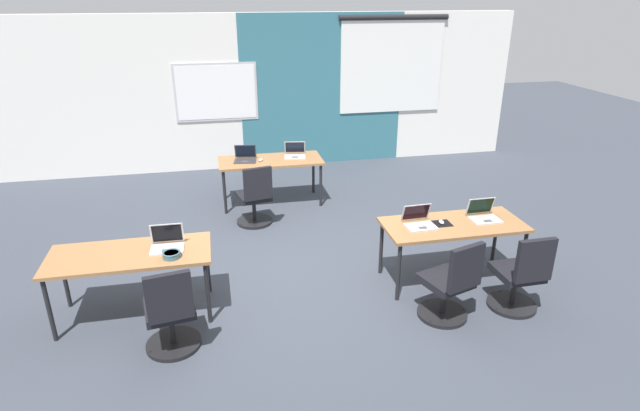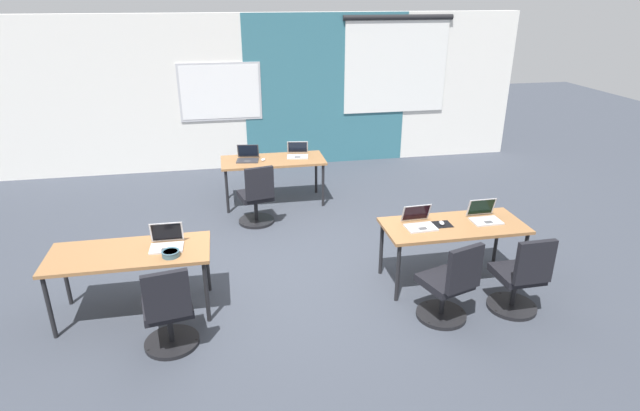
{
  "view_description": "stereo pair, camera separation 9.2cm",
  "coord_description": "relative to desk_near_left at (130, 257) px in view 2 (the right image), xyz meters",
  "views": [
    {
      "loc": [
        -0.81,
        -5.47,
        3.15
      ],
      "look_at": [
        0.3,
        -0.16,
        0.88
      ],
      "focal_mm": 28.92,
      "sensor_mm": 36.0,
      "label": 1
    },
    {
      "loc": [
        -0.72,
        -5.49,
        3.15
      ],
      "look_at": [
        0.3,
        -0.16,
        0.88
      ],
      "focal_mm": 28.92,
      "sensor_mm": 36.0,
      "label": 2
    }
  ],
  "objects": [
    {
      "name": "ground_plane",
      "position": [
        1.75,
        0.6,
        -0.66
      ],
      "size": [
        24.0,
        24.0,
        0.0
      ],
      "color": "#383D47"
    },
    {
      "name": "back_wall_assembly",
      "position": [
        1.8,
        4.8,
        0.75
      ],
      "size": [
        10.0,
        0.27,
        2.8
      ],
      "color": "silver",
      "rests_on": "ground"
    },
    {
      "name": "desk_near_left",
      "position": [
        0.0,
        0.0,
        0.0
      ],
      "size": [
        1.6,
        0.7,
        0.72
      ],
      "color": "olive",
      "rests_on": "ground"
    },
    {
      "name": "desk_near_right",
      "position": [
        3.5,
        0.0,
        0.0
      ],
      "size": [
        1.6,
        0.7,
        0.72
      ],
      "color": "olive",
      "rests_on": "ground"
    },
    {
      "name": "desk_far_center",
      "position": [
        1.75,
        2.8,
        0.0
      ],
      "size": [
        1.6,
        0.7,
        0.72
      ],
      "color": "olive",
      "rests_on": "ground"
    },
    {
      "name": "laptop_near_right_end",
      "position": [
        3.89,
        0.05,
        0.11
      ],
      "size": [
        0.33,
        0.3,
        0.23
      ],
      "rotation": [
        0.0,
        0.0,
        0.01
      ],
      "color": "#B7B7BC",
      "rests_on": "desk_near_right"
    },
    {
      "name": "chair_near_right_end",
      "position": [
        3.93,
        -0.74,
        -0.28
      ],
      "size": [
        0.52,
        0.54,
        0.92
      ],
      "rotation": [
        0.0,
        0.0,
        3.16
      ],
      "color": "black",
      "rests_on": "ground"
    },
    {
      "name": "laptop_far_right",
      "position": [
        2.15,
        2.89,
        0.11
      ],
      "size": [
        0.38,
        0.37,
        0.22
      ],
      "rotation": [
        0.0,
        0.0,
        -0.16
      ],
      "color": "#B7B7BC",
      "rests_on": "desk_far_center"
    },
    {
      "name": "laptop_near_right_inner",
      "position": [
        3.09,
        0.03,
        0.11
      ],
      "size": [
        0.34,
        0.32,
        0.23
      ],
      "rotation": [
        0.0,
        0.0,
        0.05
      ],
      "color": "#B7B7BC",
      "rests_on": "desk_near_right"
    },
    {
      "name": "mousepad_near_right_inner",
      "position": [
        3.36,
        0.02,
        0.06
      ],
      "size": [
        0.22,
        0.19,
        0.0
      ],
      "color": "black",
      "rests_on": "desk_near_right"
    },
    {
      "name": "mouse_near_right_inner",
      "position": [
        3.36,
        0.02,
        0.08
      ],
      "size": [
        0.07,
        0.11,
        0.03
      ],
      "color": "#B2B2B7",
      "rests_on": "mousepad_near_right_inner"
    },
    {
      "name": "chair_near_right_inner",
      "position": [
        3.15,
        -0.75,
        -0.28
      ],
      "size": [
        0.55,
        0.6,
        0.92
      ],
      "rotation": [
        0.0,
        0.0,
        3.45
      ],
      "color": "black",
      "rests_on": "ground"
    },
    {
      "name": "laptop_far_left",
      "position": [
        1.36,
        2.83,
        0.11
      ],
      "size": [
        0.37,
        0.34,
        0.23
      ],
      "rotation": [
        0.0,
        0.0,
        -0.16
      ],
      "color": "#333338",
      "rests_on": "desk_far_center"
    },
    {
      "name": "mouse_far_left",
      "position": [
        1.6,
        2.76,
        0.08
      ],
      "size": [
        0.09,
        0.11,
        0.03
      ],
      "color": "silver",
      "rests_on": "desk_far_center"
    },
    {
      "name": "chair_far_left",
      "position": [
        1.42,
        2.0,
        -0.28
      ],
      "size": [
        0.52,
        0.58,
        0.92
      ],
      "rotation": [
        0.0,
        0.0,
        3.36
      ],
      "color": "black",
      "rests_on": "ground"
    },
    {
      "name": "laptop_near_left_inner",
      "position": [
        0.37,
        0.04,
        0.11
      ],
      "size": [
        0.33,
        0.28,
        0.24
      ],
      "rotation": [
        0.0,
        0.0,
        -0.02
      ],
      "color": "silver",
      "rests_on": "desk_near_left"
    },
    {
      "name": "chair_near_left_inner",
      "position": [
        0.4,
        -0.69,
        -0.28
      ],
      "size": [
        0.52,
        0.57,
        0.92
      ],
      "rotation": [
        0.0,
        0.0,
        3.31
      ],
      "color": "black",
      "rests_on": "ground"
    },
    {
      "name": "snack_bowl",
      "position": [
        0.42,
        -0.18,
        0.1
      ],
      "size": [
        0.18,
        0.18,
        0.06
      ],
      "color": "#3D6070",
      "rests_on": "desk_near_left"
    }
  ]
}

